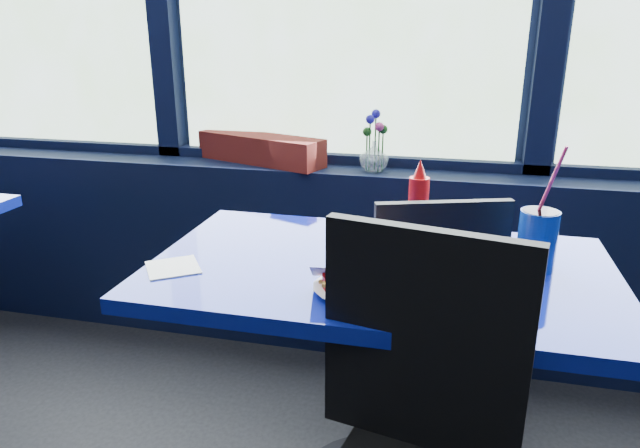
{
  "coord_description": "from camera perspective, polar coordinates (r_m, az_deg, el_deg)",
  "views": [
    {
      "loc": [
        0.47,
        0.62,
        1.33
      ],
      "look_at": [
        0.14,
        1.98,
        0.86
      ],
      "focal_mm": 32.0,
      "sensor_mm": 36.0,
      "label": 1
    }
  ],
  "objects": [
    {
      "name": "window_sill",
      "position": [
        2.48,
        1.65,
        -3.32
      ],
      "size": [
        5.0,
        0.26,
        0.8
      ],
      "primitive_type": "cube",
      "color": "black",
      "rests_on": "ground"
    },
    {
      "name": "near_table",
      "position": [
        1.59,
        5.83,
        -10.14
      ],
      "size": [
        1.2,
        0.7,
        0.75
      ],
      "color": "black",
      "rests_on": "ground"
    },
    {
      "name": "chair_near_back",
      "position": [
        1.83,
        12.85,
        -8.42
      ],
      "size": [
        0.51,
        0.51,
        0.89
      ],
      "rotation": [
        0.0,
        0.0,
        3.47
      ],
      "color": "black",
      "rests_on": "ground"
    },
    {
      "name": "planter_box",
      "position": [
        2.45,
        -5.95,
        7.5
      ],
      "size": [
        0.59,
        0.34,
        0.12
      ],
      "primitive_type": "cube",
      "rotation": [
        0.0,
        0.0,
        -0.35
      ],
      "color": "maroon",
      "rests_on": "window_sill"
    },
    {
      "name": "flower_vase",
      "position": [
        2.28,
        5.43,
        7.08
      ],
      "size": [
        0.16,
        0.16,
        0.24
      ],
      "rotation": [
        0.0,
        0.0,
        -0.42
      ],
      "color": "silver",
      "rests_on": "window_sill"
    },
    {
      "name": "food_basket",
      "position": [
        1.34,
        5.21,
        -5.7
      ],
      "size": [
        0.27,
        0.27,
        0.09
      ],
      "rotation": [
        0.0,
        0.0,
        -0.23
      ],
      "color": "red",
      "rests_on": "near_table"
    },
    {
      "name": "ketchup_bottle",
      "position": [
        1.73,
        9.8,
        2.3
      ],
      "size": [
        0.06,
        0.06,
        0.23
      ],
      "color": "red",
      "rests_on": "near_table"
    },
    {
      "name": "soda_cup",
      "position": [
        1.55,
        20.91,
        -1.37
      ],
      "size": [
        0.1,
        0.1,
        0.33
      ],
      "rotation": [
        0.0,
        0.0,
        0.2
      ],
      "color": "navy",
      "rests_on": "near_table"
    },
    {
      "name": "napkin",
      "position": [
        1.53,
        -14.5,
        -4.22
      ],
      "size": [
        0.18,
        0.18,
        0.0
      ],
      "primitive_type": "cube",
      "rotation": [
        0.0,
        0.0,
        0.62
      ],
      "color": "white",
      "rests_on": "near_table"
    }
  ]
}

